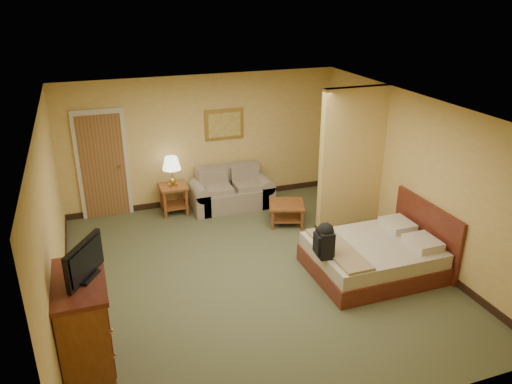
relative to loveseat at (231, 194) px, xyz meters
name	(u,v)px	position (x,y,z in m)	size (l,w,h in m)	color
floor	(253,274)	(-0.43, -2.57, -0.26)	(6.00, 6.00, 0.00)	#515537
ceiling	(253,109)	(-0.43, -2.57, 2.34)	(6.00, 6.00, 0.00)	white
back_wall	(203,141)	(-0.43, 0.43, 1.04)	(5.50, 0.02, 2.60)	#DBB35D
left_wall	(51,225)	(-3.18, -2.57, 1.04)	(0.02, 6.00, 2.60)	#DBB35D
right_wall	(413,175)	(2.32, -2.57, 1.04)	(0.02, 6.00, 2.60)	#DBB35D
partition	(352,161)	(1.72, -1.64, 1.04)	(1.20, 0.15, 2.60)	#DBB35D
door	(103,165)	(-2.38, 0.39, 0.77)	(0.94, 0.16, 2.10)	beige
baseboard	(206,199)	(-0.43, 0.42, -0.20)	(5.50, 0.02, 0.12)	black
loveseat	(231,194)	(0.00, 0.00, 0.00)	(1.61, 0.75, 0.82)	gray
side_table	(174,195)	(-1.15, 0.08, 0.11)	(0.52, 0.52, 0.58)	brown
table_lamp	(171,164)	(-1.15, 0.08, 0.75)	(0.35, 0.35, 0.58)	#B49042
coffee_table	(286,209)	(0.74, -1.09, 0.03)	(0.80, 0.80, 0.41)	brown
wall_picture	(224,125)	(0.00, 0.40, 1.34)	(0.79, 0.04, 0.61)	#B78E3F
dresser	(84,324)	(-2.91, -3.85, 0.34)	(0.59, 1.12, 1.20)	brown
tv	(84,262)	(-2.81, -3.85, 1.14)	(0.41, 0.63, 0.43)	black
bed	(376,255)	(1.39, -3.13, 0.02)	(1.92, 1.59, 1.03)	#551D13
backpack	(325,239)	(0.44, -3.21, 0.52)	(0.24, 0.33, 0.53)	black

